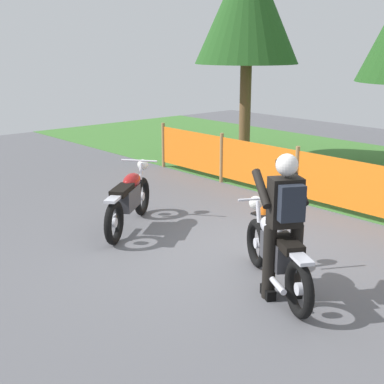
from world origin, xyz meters
The scene contains 7 objects.
ground centered at (0.00, 0.00, -0.01)m, with size 24.00×24.00×0.02m, color #5B5B60.
barrier_fence centered at (0.00, 2.61, 0.54)m, with size 9.97×0.08×1.05m.
tree_leftmost centered at (-4.29, 4.68, 3.74)m, with size 2.51×2.51×5.16m.
motorcycle_lead centered at (-1.80, -0.56, 0.48)m, with size 1.36×1.72×0.99m.
motorcycle_trailing centered at (1.17, -0.51, 0.47)m, with size 1.84×1.11×0.97m.
rider_trailing centered at (1.37, -0.62, 0.95)m, with size 0.79×0.71×1.69m.
traffic_cone centered at (-0.85, 1.58, 0.26)m, with size 0.32×0.32×0.53m.
Camera 1 is at (5.03, -5.19, 2.84)m, focal length 50.64 mm.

